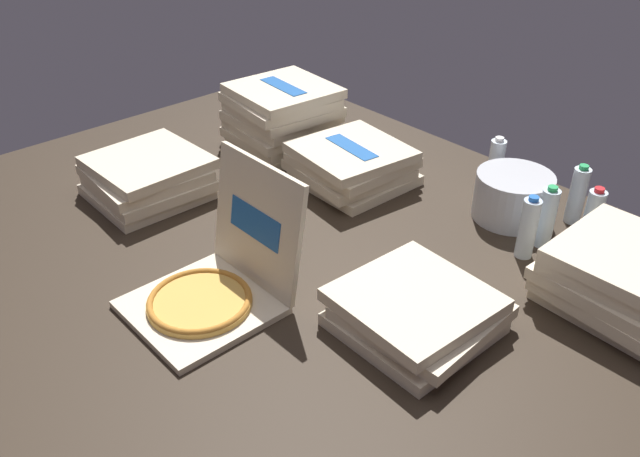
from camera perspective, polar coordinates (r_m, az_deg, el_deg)
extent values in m
cube|color=#2D2319|center=(2.18, -1.49, -4.56)|extent=(3.20, 2.40, 0.02)
cube|color=beige|center=(2.07, -10.29, -6.71)|extent=(0.40, 0.40, 0.02)
cylinder|color=gold|center=(2.06, -10.34, -6.27)|extent=(0.32, 0.32, 0.02)
torus|color=#B1712A|center=(2.05, -10.37, -6.08)|extent=(0.32, 0.32, 0.02)
cube|color=beige|center=(2.05, -5.43, 0.50)|extent=(0.40, 0.08, 0.40)
cube|color=#19519E|center=(2.05, -5.66, 0.44)|extent=(0.24, 0.02, 0.10)
cube|color=beige|center=(2.26, 24.48, -5.41)|extent=(0.41, 0.41, 0.04)
cube|color=beige|center=(2.22, 24.53, -4.86)|extent=(0.43, 0.43, 0.04)
cube|color=#19519E|center=(2.21, 24.65, -4.41)|extent=(0.26, 0.09, 0.00)
cube|color=beige|center=(2.20, 24.43, -3.87)|extent=(0.42, 0.42, 0.04)
cube|color=#19519E|center=(2.19, 24.56, -3.40)|extent=(0.26, 0.08, 0.00)
cube|color=beige|center=(2.19, 25.10, -3.02)|extent=(0.42, 0.42, 0.04)
cube|color=#19519E|center=(2.17, 25.23, -2.55)|extent=(0.26, 0.08, 0.00)
cube|color=beige|center=(2.16, 25.40, -2.24)|extent=(0.40, 0.40, 0.04)
cube|color=beige|center=(1.99, 8.08, -8.07)|extent=(0.41, 0.41, 0.04)
cube|color=#19519E|center=(1.97, 8.13, -7.59)|extent=(0.26, 0.08, 0.00)
cube|color=beige|center=(1.96, 8.80, -7.12)|extent=(0.42, 0.42, 0.04)
cube|color=beige|center=(1.94, 8.15, -6.13)|extent=(0.42, 0.42, 0.04)
cube|color=beige|center=(2.73, 3.02, 4.41)|extent=(0.41, 0.41, 0.04)
cube|color=#19519E|center=(2.72, 3.04, 4.82)|extent=(0.26, 0.08, 0.00)
cube|color=beige|center=(2.71, 2.51, 5.16)|extent=(0.44, 0.44, 0.04)
cube|color=beige|center=(2.69, 2.83, 5.91)|extent=(0.41, 0.41, 0.04)
cube|color=#19519E|center=(2.68, 2.85, 6.33)|extent=(0.26, 0.08, 0.00)
cube|color=beige|center=(2.66, 2.72, 6.62)|extent=(0.44, 0.44, 0.04)
cube|color=#19519E|center=(2.65, 2.73, 7.05)|extent=(0.27, 0.10, 0.00)
cube|color=beige|center=(3.04, -3.02, 7.53)|extent=(0.42, 0.42, 0.04)
cube|color=#19519E|center=(3.04, -3.04, 7.91)|extent=(0.26, 0.09, 0.00)
cube|color=beige|center=(3.02, -3.39, 8.17)|extent=(0.42, 0.42, 0.04)
cube|color=#19519E|center=(3.01, -3.40, 8.55)|extent=(0.26, 0.08, 0.00)
cube|color=beige|center=(3.00, -3.29, 8.80)|extent=(0.44, 0.44, 0.04)
cube|color=#19519E|center=(2.99, -3.30, 9.18)|extent=(0.27, 0.10, 0.00)
cube|color=beige|center=(2.99, -3.33, 9.63)|extent=(0.40, 0.40, 0.04)
cube|color=#19519E|center=(2.99, -3.34, 10.01)|extent=(0.26, 0.07, 0.00)
cube|color=beige|center=(2.97, -3.17, 10.28)|extent=(0.43, 0.43, 0.04)
cube|color=#19519E|center=(2.96, -3.18, 10.67)|extent=(0.27, 0.09, 0.00)
cube|color=beige|center=(2.95, -3.44, 10.99)|extent=(0.44, 0.44, 0.04)
cube|color=#19519E|center=(2.95, -3.46, 11.39)|extent=(0.27, 0.10, 0.00)
cube|color=beige|center=(2.95, -3.20, 11.78)|extent=(0.43, 0.43, 0.04)
cube|color=#19519E|center=(2.94, -3.21, 12.18)|extent=(0.27, 0.09, 0.00)
cube|color=beige|center=(2.71, -14.70, 3.10)|extent=(0.41, 0.41, 0.04)
cube|color=#19519E|center=(2.70, -14.76, 3.51)|extent=(0.26, 0.08, 0.00)
cube|color=beige|center=(2.69, -14.52, 3.85)|extent=(0.42, 0.42, 0.04)
cube|color=#19519E|center=(2.68, -14.58, 4.26)|extent=(0.26, 0.08, 0.00)
cube|color=beige|center=(2.67, -14.84, 4.66)|extent=(0.42, 0.42, 0.04)
cube|color=beige|center=(2.66, -14.65, 5.55)|extent=(0.41, 0.41, 0.04)
cylinder|color=#B7BABF|center=(2.55, 16.30, 2.69)|extent=(0.28, 0.28, 0.18)
cylinder|color=white|center=(2.59, 21.32, 2.66)|extent=(0.06, 0.06, 0.22)
cylinder|color=#239951|center=(2.54, 21.83, 4.93)|extent=(0.03, 0.03, 0.02)
cylinder|color=white|center=(2.71, 14.90, 5.23)|extent=(0.06, 0.06, 0.22)
cylinder|color=white|center=(2.66, 15.25, 7.45)|extent=(0.03, 0.03, 0.02)
cylinder|color=silver|center=(2.41, 18.97, 0.86)|extent=(0.06, 0.06, 0.22)
cylinder|color=#239951|center=(2.35, 19.46, 3.27)|extent=(0.03, 0.03, 0.02)
cylinder|color=silver|center=(2.33, 17.51, -0.01)|extent=(0.06, 0.06, 0.22)
cylinder|color=blue|center=(2.27, 17.98, 2.47)|extent=(0.03, 0.03, 0.02)
cylinder|color=silver|center=(2.45, 22.41, 0.72)|extent=(0.06, 0.06, 0.22)
cylinder|color=red|center=(2.40, 22.98, 3.08)|extent=(0.03, 0.03, 0.02)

